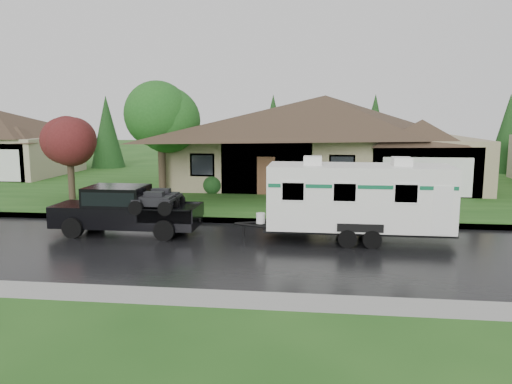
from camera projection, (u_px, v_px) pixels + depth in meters
The scene contains 10 objects.
ground at pixel (274, 236), 18.79m from camera, with size 140.00×140.00×0.00m, color #214F18.
road at pixel (269, 250), 16.83m from camera, with size 140.00×8.00×0.01m, color black.
curb at pixel (279, 222), 20.99m from camera, with size 140.00×0.50×0.15m, color gray.
lawn at pixel (293, 182), 33.50m from camera, with size 140.00×26.00×0.15m, color #214F18.
house_main at pixel (329, 130), 31.54m from camera, with size 19.44×10.80×6.90m.
tree_left_green at pixel (161, 117), 27.21m from camera, with size 3.73×3.73×6.17m.
tree_red at pixel (69, 141), 25.75m from camera, with size 2.67×2.67×4.42m.
shrub_row at pixel (325, 186), 27.58m from camera, with size 13.60×1.00×1.00m.
pickup_truck at pixel (124, 208), 19.08m from camera, with size 5.52×2.10×1.84m.
travel_trailer at pixel (358, 197), 17.92m from camera, with size 6.81×2.39×3.05m.
Camera 1 is at (1.54, -18.27, 4.52)m, focal length 35.00 mm.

